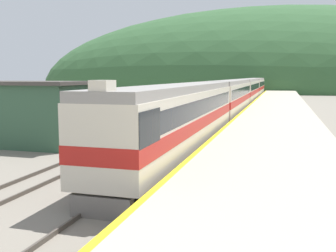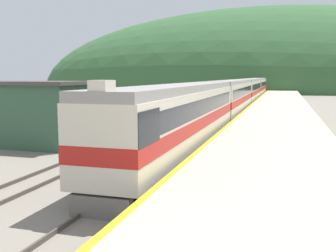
{
  "view_description": "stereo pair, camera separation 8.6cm",
  "coord_description": "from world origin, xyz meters",
  "px_view_note": "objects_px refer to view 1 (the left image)",
  "views": [
    {
      "loc": [
        5.69,
        8.03,
        4.75
      ],
      "look_at": [
        0.78,
        24.9,
        2.5
      ],
      "focal_mm": 42.0,
      "sensor_mm": 36.0,
      "label": 1
    },
    {
      "loc": [
        5.77,
        8.05,
        4.75
      ],
      "look_at": [
        0.78,
        24.9,
        2.5
      ],
      "focal_mm": 42.0,
      "sensor_mm": 36.0,
      "label": 2
    }
  ],
  "objects_px": {
    "carriage_third": "(247,91)",
    "express_train_lead_car": "(180,118)",
    "carriage_second": "(230,97)",
    "carriage_fourth": "(255,87)",
    "siding_train": "(201,97)"
  },
  "relations": [
    {
      "from": "carriage_third",
      "to": "express_train_lead_car",
      "type": "bearing_deg",
      "value": -90.0
    },
    {
      "from": "express_train_lead_car",
      "to": "siding_train",
      "type": "height_order",
      "value": "express_train_lead_car"
    },
    {
      "from": "carriage_second",
      "to": "carriage_fourth",
      "type": "xyz_separation_m",
      "value": [
        0.0,
        43.66,
        0.0
      ]
    },
    {
      "from": "carriage_second",
      "to": "siding_train",
      "type": "height_order",
      "value": "carriage_second"
    },
    {
      "from": "carriage_third",
      "to": "carriage_fourth",
      "type": "height_order",
      "value": "same"
    },
    {
      "from": "carriage_second",
      "to": "carriage_fourth",
      "type": "relative_size",
      "value": 1.0
    },
    {
      "from": "siding_train",
      "to": "carriage_third",
      "type": "bearing_deg",
      "value": 71.11
    },
    {
      "from": "carriage_third",
      "to": "carriage_fourth",
      "type": "bearing_deg",
      "value": 90.0
    },
    {
      "from": "carriage_second",
      "to": "carriage_fourth",
      "type": "distance_m",
      "value": 43.66
    },
    {
      "from": "carriage_third",
      "to": "siding_train",
      "type": "distance_m",
      "value": 15.05
    },
    {
      "from": "express_train_lead_car",
      "to": "carriage_second",
      "type": "distance_m",
      "value": 22.57
    },
    {
      "from": "express_train_lead_car",
      "to": "carriage_second",
      "type": "relative_size",
      "value": 1.05
    },
    {
      "from": "express_train_lead_car",
      "to": "carriage_fourth",
      "type": "distance_m",
      "value": 66.24
    },
    {
      "from": "express_train_lead_car",
      "to": "carriage_third",
      "type": "distance_m",
      "value": 44.41
    },
    {
      "from": "siding_train",
      "to": "carriage_fourth",
      "type": "bearing_deg",
      "value": 82.31
    }
  ]
}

